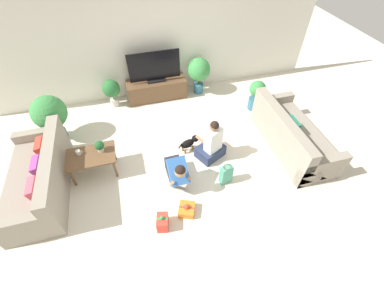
{
  "coord_description": "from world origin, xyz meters",
  "views": [
    {
      "loc": [
        -0.56,
        -3.17,
        3.95
      ],
      "look_at": [
        0.34,
        0.05,
        0.45
      ],
      "focal_mm": 24.0,
      "sensor_mm": 36.0,
      "label": 1
    }
  ],
  "objects_px": {
    "person_kneeling": "(177,171)",
    "tabletop_plant": "(99,146)",
    "sofa_left": "(41,179)",
    "tv_console": "(157,89)",
    "gift_box_a": "(187,209)",
    "potted_plant_back_left": "(112,90)",
    "mug": "(78,153)",
    "sofa_right": "(291,136)",
    "potted_plant_corner_right": "(257,94)",
    "gift_box_b": "(163,222)",
    "gift_bag_a": "(226,174)",
    "potted_plant_back_right": "(199,71)",
    "person_sitting": "(212,145)",
    "potted_plant_corner_left": "(50,113)",
    "coffee_table": "(91,158)",
    "dog": "(190,142)",
    "tv": "(155,68)"
  },
  "relations": [
    {
      "from": "sofa_right",
      "to": "gift_bag_a",
      "type": "distance_m",
      "value": 1.68
    },
    {
      "from": "potted_plant_corner_left",
      "to": "gift_box_b",
      "type": "height_order",
      "value": "potted_plant_corner_left"
    },
    {
      "from": "dog",
      "to": "potted_plant_back_right",
      "type": "bearing_deg",
      "value": -40.1
    },
    {
      "from": "sofa_right",
      "to": "mug",
      "type": "relative_size",
      "value": 16.97
    },
    {
      "from": "tv",
      "to": "gift_box_b",
      "type": "distance_m",
      "value": 3.62
    },
    {
      "from": "gift_box_a",
      "to": "gift_bag_a",
      "type": "xyz_separation_m",
      "value": [
        0.85,
        0.42,
        0.14
      ]
    },
    {
      "from": "mug",
      "to": "sofa_right",
      "type": "bearing_deg",
      "value": -6.43
    },
    {
      "from": "tabletop_plant",
      "to": "coffee_table",
      "type": "bearing_deg",
      "value": -159.7
    },
    {
      "from": "sofa_left",
      "to": "potted_plant_corner_right",
      "type": "height_order",
      "value": "sofa_left"
    },
    {
      "from": "sofa_right",
      "to": "potted_plant_corner_right",
      "type": "relative_size",
      "value": 2.73
    },
    {
      "from": "potted_plant_corner_right",
      "to": "gift_box_b",
      "type": "distance_m",
      "value": 3.68
    },
    {
      "from": "potted_plant_back_left",
      "to": "person_sitting",
      "type": "distance_m",
      "value": 2.84
    },
    {
      "from": "potted_plant_back_left",
      "to": "gift_box_a",
      "type": "relative_size",
      "value": 1.96
    },
    {
      "from": "sofa_right",
      "to": "dog",
      "type": "bearing_deg",
      "value": 77.09
    },
    {
      "from": "person_sitting",
      "to": "dog",
      "type": "distance_m",
      "value": 0.49
    },
    {
      "from": "tv_console",
      "to": "potted_plant_corner_left",
      "type": "xyz_separation_m",
      "value": [
        -2.3,
        -0.87,
        0.41
      ]
    },
    {
      "from": "coffee_table",
      "to": "tv",
      "type": "xyz_separation_m",
      "value": [
        1.57,
        2.07,
        0.42
      ]
    },
    {
      "from": "potted_plant_corner_right",
      "to": "dog",
      "type": "bearing_deg",
      "value": -154.25
    },
    {
      "from": "potted_plant_corner_left",
      "to": "dog",
      "type": "bearing_deg",
      "value": -23.03
    },
    {
      "from": "potted_plant_back_left",
      "to": "gift_bag_a",
      "type": "relative_size",
      "value": 1.61
    },
    {
      "from": "potted_plant_back_right",
      "to": "person_kneeling",
      "type": "xyz_separation_m",
      "value": [
        -1.2,
        -2.67,
        -0.28
      ]
    },
    {
      "from": "sofa_right",
      "to": "tv_console",
      "type": "bearing_deg",
      "value": 43.75
    },
    {
      "from": "potted_plant_back_right",
      "to": "tabletop_plant",
      "type": "xyz_separation_m",
      "value": [
        -2.45,
        -1.95,
        -0.03
      ]
    },
    {
      "from": "coffee_table",
      "to": "person_sitting",
      "type": "xyz_separation_m",
      "value": [
        2.25,
        -0.21,
        -0.07
      ]
    },
    {
      "from": "potted_plant_corner_right",
      "to": "potted_plant_back_left",
      "type": "bearing_deg",
      "value": 162.58
    },
    {
      "from": "person_sitting",
      "to": "gift_bag_a",
      "type": "distance_m",
      "value": 0.69
    },
    {
      "from": "tv_console",
      "to": "potted_plant_back_left",
      "type": "distance_m",
      "value": 1.1
    },
    {
      "from": "potted_plant_back_right",
      "to": "gift_box_a",
      "type": "bearing_deg",
      "value": -109.71
    },
    {
      "from": "sofa_right",
      "to": "person_kneeling",
      "type": "bearing_deg",
      "value": 96.46
    },
    {
      "from": "sofa_right",
      "to": "gift_bag_a",
      "type": "xyz_separation_m",
      "value": [
        -1.6,
        -0.5,
        -0.09
      ]
    },
    {
      "from": "person_kneeling",
      "to": "gift_box_a",
      "type": "height_order",
      "value": "person_kneeling"
    },
    {
      "from": "potted_plant_back_left",
      "to": "gift_box_b",
      "type": "bearing_deg",
      "value": -81.3
    },
    {
      "from": "coffee_table",
      "to": "potted_plant_back_left",
      "type": "xyz_separation_m",
      "value": [
        0.49,
        2.02,
        0.04
      ]
    },
    {
      "from": "mug",
      "to": "sofa_left",
      "type": "bearing_deg",
      "value": -159.74
    },
    {
      "from": "coffee_table",
      "to": "tabletop_plant",
      "type": "distance_m",
      "value": 0.28
    },
    {
      "from": "tv_console",
      "to": "person_kneeling",
      "type": "height_order",
      "value": "person_kneeling"
    },
    {
      "from": "tv_console",
      "to": "person_kneeling",
      "type": "relative_size",
      "value": 1.84
    },
    {
      "from": "person_kneeling",
      "to": "gift_bag_a",
      "type": "xyz_separation_m",
      "value": [
        0.86,
        -0.23,
        -0.13
      ]
    },
    {
      "from": "sofa_left",
      "to": "tv_console",
      "type": "height_order",
      "value": "sofa_left"
    },
    {
      "from": "tabletop_plant",
      "to": "person_sitting",
      "type": "bearing_deg",
      "value": -7.76
    },
    {
      "from": "sofa_left",
      "to": "gift_box_a",
      "type": "distance_m",
      "value": 2.61
    },
    {
      "from": "tv_console",
      "to": "mug",
      "type": "height_order",
      "value": "mug"
    },
    {
      "from": "potted_plant_back_right",
      "to": "person_kneeling",
      "type": "distance_m",
      "value": 2.94
    },
    {
      "from": "tv_console",
      "to": "potted_plant_corner_right",
      "type": "relative_size",
      "value": 1.95
    },
    {
      "from": "tabletop_plant",
      "to": "gift_bag_a",
      "type": "bearing_deg",
      "value": -24.24
    },
    {
      "from": "dog",
      "to": "tabletop_plant",
      "type": "bearing_deg",
      "value": 71.95
    },
    {
      "from": "potted_plant_back_left",
      "to": "gift_box_a",
      "type": "height_order",
      "value": "potted_plant_back_left"
    },
    {
      "from": "gift_box_a",
      "to": "potted_plant_back_left",
      "type": "bearing_deg",
      "value": 106.26
    },
    {
      "from": "potted_plant_corner_left",
      "to": "person_sitting",
      "type": "height_order",
      "value": "potted_plant_corner_left"
    },
    {
      "from": "person_kneeling",
      "to": "tabletop_plant",
      "type": "relative_size",
      "value": 3.54
    }
  ]
}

